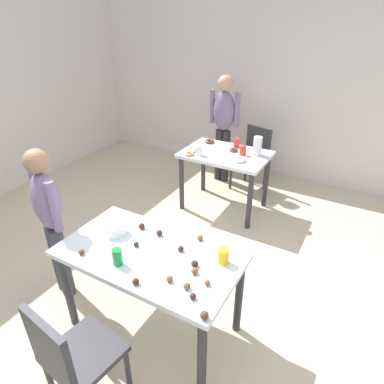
{
  "coord_description": "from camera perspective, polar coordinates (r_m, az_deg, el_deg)",
  "views": [
    {
      "loc": [
        1.13,
        -1.58,
        2.25
      ],
      "look_at": [
        -0.08,
        0.56,
        0.9
      ],
      "focal_mm": 31.17,
      "sensor_mm": 36.0,
      "label": 1
    }
  ],
  "objects": [
    {
      "name": "donut_far_1",
      "position": [
        4.07,
        7.13,
        7.12
      ],
      "size": [
        0.1,
        0.1,
        0.03
      ],
      "primitive_type": "torus",
      "color": "brown",
      "rests_on": "dining_table_far"
    },
    {
      "name": "cake_ball_11",
      "position": [
        2.48,
        1.4,
        -7.82
      ],
      "size": [
        0.04,
        0.04,
        0.04
      ],
      "primitive_type": "sphere",
      "color": "brown",
      "rests_on": "dining_table_near"
    },
    {
      "name": "donut_far_2",
      "position": [
        4.32,
        3.04,
        8.65
      ],
      "size": [
        0.12,
        0.12,
        0.04
      ],
      "primitive_type": "torus",
      "color": "brown",
      "rests_on": "dining_table_far"
    },
    {
      "name": "cake_ball_4",
      "position": [
        2.54,
        -5.6,
        -6.99
      ],
      "size": [
        0.05,
        0.05,
        0.05
      ],
      "primitive_type": "sphere",
      "color": "#3D2319",
      "rests_on": "dining_table_near"
    },
    {
      "name": "donut_far_4",
      "position": [
        3.93,
        -0.44,
        6.55
      ],
      "size": [
        0.11,
        0.11,
        0.03
      ],
      "primitive_type": "torus",
      "color": "gold",
      "rests_on": "dining_table_far"
    },
    {
      "name": "cake_ball_7",
      "position": [
        2.05,
        0.15,
        -17.41
      ],
      "size": [
        0.04,
        0.04,
        0.04
      ],
      "primitive_type": "sphere",
      "color": "#3D2319",
      "rests_on": "dining_table_near"
    },
    {
      "name": "cake_ball_13",
      "position": [
        2.38,
        -1.93,
        -9.69
      ],
      "size": [
        0.04,
        0.04,
        0.04
      ],
      "primitive_type": "sphere",
      "color": "#3D2319",
      "rests_on": "dining_table_near"
    },
    {
      "name": "cup_far_2",
      "position": [
        3.97,
        8.71,
        7.04
      ],
      "size": [
        0.08,
        0.08,
        0.11
      ],
      "primitive_type": "cylinder",
      "color": "red",
      "rests_on": "dining_table_far"
    },
    {
      "name": "ground_plane",
      "position": [
        2.97,
        -4.22,
        -20.52
      ],
      "size": [
        6.4,
        6.4,
        0.0
      ],
      "primitive_type": "plane",
      "color": "beige"
    },
    {
      "name": "cake_ball_6",
      "position": [
        1.95,
        2.12,
        -20.3
      ],
      "size": [
        0.05,
        0.05,
        0.05
      ],
      "primitive_type": "sphere",
      "color": "brown",
      "rests_on": "dining_table_near"
    },
    {
      "name": "cake_ball_3",
      "position": [
        2.16,
        -9.59,
        -14.87
      ],
      "size": [
        0.04,
        0.04,
        0.04
      ],
      "primitive_type": "sphere",
      "color": "#3D2319",
      "rests_on": "dining_table_near"
    },
    {
      "name": "person_girl_near",
      "position": [
        2.9,
        -23.22,
        -3.63
      ],
      "size": [
        0.45,
        0.3,
        1.37
      ],
      "color": "#383D4C",
      "rests_on": "ground_plane"
    },
    {
      "name": "wall_back",
      "position": [
        5.0,
        16.66,
        16.67
      ],
      "size": [
        6.4,
        0.1,
        2.6
      ],
      "primitive_type": "cube",
      "color": "silver",
      "rests_on": "ground_plane"
    },
    {
      "name": "mixing_bowl",
      "position": [
        2.61,
        -13.05,
        -6.16
      ],
      "size": [
        0.17,
        0.17,
        0.08
      ],
      "primitive_type": "cylinder",
      "color": "white",
      "rests_on": "dining_table_near"
    },
    {
      "name": "cup_far_0",
      "position": [
        4.19,
        7.63,
        8.31
      ],
      "size": [
        0.08,
        0.08,
        0.11
      ],
      "primitive_type": "cylinder",
      "color": "red",
      "rests_on": "dining_table_far"
    },
    {
      "name": "cup_near_0",
      "position": [
        2.28,
        5.38,
        -10.83
      ],
      "size": [
        0.08,
        0.08,
        0.11
      ],
      "primitive_type": "cylinder",
      "color": "yellow",
      "rests_on": "dining_table_near"
    },
    {
      "name": "cake_ball_12",
      "position": [
        2.16,
        -3.85,
        -14.61
      ],
      "size": [
        0.04,
        0.04,
        0.04
      ],
      "primitive_type": "sphere",
      "color": "brown",
      "rests_on": "dining_table_near"
    },
    {
      "name": "donut_far_3",
      "position": [
        3.79,
        8.17,
        5.47
      ],
      "size": [
        0.13,
        0.13,
        0.04
      ],
      "primitive_type": "torus",
      "color": "white",
      "rests_on": "dining_table_far"
    },
    {
      "name": "cake_ball_1",
      "position": [
        2.46,
        -9.54,
        -8.82
      ],
      "size": [
        0.04,
        0.04,
        0.04
      ],
      "primitive_type": "sphere",
      "color": "#3D2319",
      "rests_on": "dining_table_near"
    },
    {
      "name": "cup_far_1",
      "position": [
        3.91,
        1.27,
        7.12
      ],
      "size": [
        0.07,
        0.07,
        0.12
      ],
      "primitive_type": "cylinder",
      "color": "white",
      "rests_on": "dining_table_far"
    },
    {
      "name": "donut_far_0",
      "position": [
        4.05,
        -0.14,
        7.3
      ],
      "size": [
        0.14,
        0.14,
        0.04
      ],
      "primitive_type": "torus",
      "color": "white",
      "rests_on": "dining_table_far"
    },
    {
      "name": "chair_near_table",
      "position": [
        2.26,
        -19.96,
        -24.78
      ],
      "size": [
        0.45,
        0.45,
        0.87
      ],
      "color": "#2D2D33",
      "rests_on": "ground_plane"
    },
    {
      "name": "soda_can",
      "position": [
        2.3,
        -12.66,
        -10.78
      ],
      "size": [
        0.07,
        0.07,
        0.12
      ],
      "primitive_type": "cylinder",
      "color": "#198438",
      "rests_on": "dining_table_near"
    },
    {
      "name": "person_adult_far",
      "position": [
        4.73,
        5.46,
        12.08
      ],
      "size": [
        0.45,
        0.21,
        1.51
      ],
      "color": "#28282D",
      "rests_on": "ground_plane"
    },
    {
      "name": "cake_ball_2",
      "position": [
        2.2,
        0.46,
        -13.36
      ],
      "size": [
        0.05,
        0.05,
        0.05
      ],
      "primitive_type": "sphere",
      "color": "brown",
      "rests_on": "dining_table_near"
    },
    {
      "name": "pitcher_far",
      "position": [
        3.98,
        11.14,
        7.75
      ],
      "size": [
        0.1,
        0.1,
        0.22
      ],
      "primitive_type": "cylinder",
      "color": "white",
      "rests_on": "dining_table_far"
    },
    {
      "name": "fork_near",
      "position": [
        2.31,
        -7.48,
        -11.88
      ],
      "size": [
        0.17,
        0.02,
        0.01
      ],
      "primitive_type": "cube",
      "color": "silver",
      "rests_on": "dining_table_near"
    },
    {
      "name": "cake_ball_5",
      "position": [
        2.47,
        -18.4,
        -9.73
      ],
      "size": [
        0.04,
        0.04,
        0.04
      ],
      "primitive_type": "sphere",
      "color": "brown",
      "rests_on": "dining_table_near"
    },
    {
      "name": "cake_ball_8",
      "position": [
        2.11,
        -0.9,
        -15.77
      ],
      "size": [
        0.05,
        0.05,
        0.05
      ],
      "primitive_type": "sphere",
      "color": "brown",
      "rests_on": "dining_table_near"
    },
    {
      "name": "cake_ball_10",
      "position": [
        2.63,
        -8.6,
        -5.8
      ],
      "size": [
        0.05,
        0.05,
        0.05
      ],
      "primitive_type": "sphere",
      "color": "#3D2319",
      "rests_on": "dining_table_near"
    },
    {
      "name": "dining_table_near",
      "position": [
        2.47,
        -7.19,
        -12.05
      ],
      "size": [
        1.29,
        0.71,
        0.75
      ],
      "color": "silver",
      "rests_on": "ground_plane"
    },
    {
      "name": "cake_ball_9",
      "position": [
        2.25,
        0.48,
        -12.19
      ],
      "size": [
        0.05,
        0.05,
        0.05
      ],
      "primitive_type": "sphere",
      "color": "#3D2319",
      "rests_on": "dining_table_near"
    },
    {
      "name": "cake_ball_0",
      "position": [
        2.13,
        2.66,
        -15.26
      ],
      "size": [
        0.04,
        0.04,
        0.04
      ],
      "primitive_type": "sphere",
      "color": "brown",
      "rests_on": "dining_table_near"
    },
    {
      "name": "chair_far_table",
      "position": [
        4.69,
        10.39,
        6.3
      ],
      "size": [
        0.5,
        0.5,
        0.87
      ],
      "color": "#2D2D33",
      "rests_on": "ground_plane"
    },
    {
      "name": "dining_table_far",
      "position": [
        4.06,
        5.71,
        5.12
      ],
      "size": [
        1.01,
        0.7,
        0.75
      ],
      "color": "silver",
      "rests_on": "ground_plane"
    }
  ]
}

